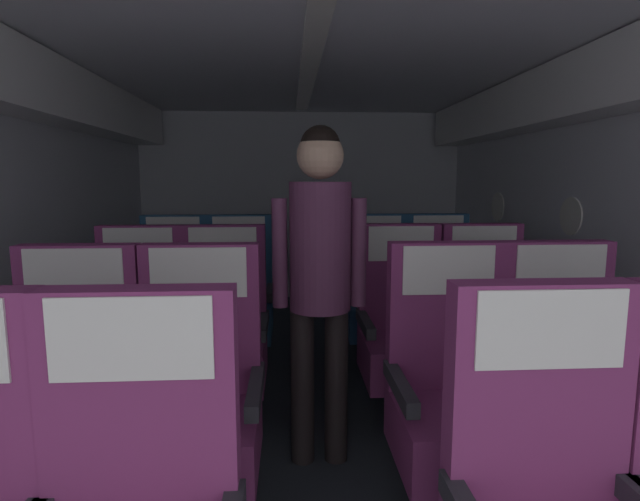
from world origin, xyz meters
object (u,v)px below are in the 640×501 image
(flight_attendant, at_px, (319,261))
(seat_b_left_aisle, at_px, (199,406))
(seat_b_right_aisle, at_px, (565,397))
(seat_d_left_aisle, at_px, (239,302))
(seat_c_left_window, at_px, (138,340))
(seat_d_left_window, at_px, (173,303))
(seat_c_left_aisle, at_px, (223,338))
(seat_d_right_window, at_px, (377,300))
(seat_c_right_window, at_px, (403,335))
(seat_c_right_aisle, at_px, (487,334))
(seat_b_left_window, at_px, (72,409))
(seat_d_right_aisle, at_px, (440,299))
(seat_b_right_window, at_px, (452,400))

(flight_attendant, bearing_deg, seat_b_left_aisle, -144.29)
(seat_b_right_aisle, relative_size, seat_d_left_aisle, 1.00)
(seat_c_left_window, bearing_deg, seat_d_left_window, 89.58)
(seat_c_left_aisle, height_order, seat_d_right_window, same)
(seat_c_right_window, xyz_separation_m, seat_d_left_aisle, (-1.01, 0.82, 0.00))
(seat_c_right_aisle, distance_m, seat_d_left_aisle, 1.71)
(seat_b_left_window, bearing_deg, seat_c_right_window, 29.54)
(seat_b_left_window, height_order, seat_c_right_aisle, same)
(seat_c_left_window, relative_size, seat_c_left_aisle, 1.00)
(seat_b_left_aisle, bearing_deg, seat_d_right_aisle, 48.77)
(seat_b_right_window, relative_size, flight_attendant, 0.69)
(seat_b_left_aisle, distance_m, seat_c_right_window, 1.31)
(seat_b_left_aisle, height_order, seat_b_right_window, same)
(seat_c_right_window, bearing_deg, seat_b_left_aisle, -139.84)
(seat_b_left_window, xyz_separation_m, seat_b_left_aisle, (0.48, -0.00, 0.00))
(seat_d_left_aisle, relative_size, seat_d_right_aisle, 1.00)
(seat_c_right_aisle, bearing_deg, seat_b_left_aisle, -150.75)
(seat_d_left_aisle, bearing_deg, seat_c_right_aisle, -29.25)
(seat_d_left_window, distance_m, seat_d_left_aisle, 0.47)
(seat_b_left_aisle, relative_size, seat_c_right_aisle, 1.00)
(seat_c_right_window, bearing_deg, seat_c_right_aisle, -1.63)
(seat_d_left_aisle, height_order, seat_d_right_aisle, same)
(seat_c_right_aisle, bearing_deg, seat_b_right_aisle, -90.59)
(seat_d_left_window, relative_size, seat_d_left_aisle, 1.00)
(seat_d_right_aisle, bearing_deg, seat_b_right_aisle, -89.83)
(seat_b_left_window, distance_m, seat_d_left_window, 1.66)
(seat_d_right_aisle, height_order, flight_attendant, flight_attendant)
(seat_d_left_aisle, bearing_deg, seat_b_left_aisle, -89.85)
(seat_b_left_aisle, relative_size, seat_c_left_window, 1.00)
(seat_d_left_window, height_order, seat_d_right_aisle, same)
(seat_b_right_aisle, height_order, seat_d_right_window, same)
(seat_b_left_window, height_order, seat_c_right_window, same)
(seat_c_left_aisle, height_order, seat_d_left_aisle, same)
(seat_c_right_aisle, xyz_separation_m, seat_d_left_window, (-1.96, 0.84, 0.00))
(flight_attendant, bearing_deg, seat_d_right_aisle, 51.61)
(seat_b_left_window, distance_m, seat_c_right_window, 1.70)
(seat_b_left_window, relative_size, seat_c_left_window, 1.00)
(seat_b_left_aisle, relative_size, seat_d_left_window, 1.00)
(seat_b_right_window, height_order, seat_d_right_window, same)
(seat_d_left_aisle, relative_size, flight_attendant, 0.69)
(seat_b_left_aisle, xyz_separation_m, seat_b_right_aisle, (1.48, -0.01, 0.00))
(seat_b_left_window, xyz_separation_m, seat_b_right_aisle, (1.96, -0.01, 0.00))
(seat_c_right_window, xyz_separation_m, seat_d_right_window, (-0.00, 0.83, 0.00))
(seat_d_right_aisle, relative_size, flight_attendant, 0.69)
(seat_b_right_aisle, xyz_separation_m, seat_b_right_window, (-0.47, -0.00, 0.00))
(seat_b_left_aisle, height_order, seat_d_left_aisle, same)
(seat_c_left_aisle, distance_m, seat_c_right_window, 1.02)
(seat_c_left_aisle, height_order, seat_d_right_aisle, same)
(seat_b_left_aisle, xyz_separation_m, seat_d_right_aisle, (1.47, 1.68, 0.00))
(seat_b_left_window, bearing_deg, seat_c_left_window, 89.93)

